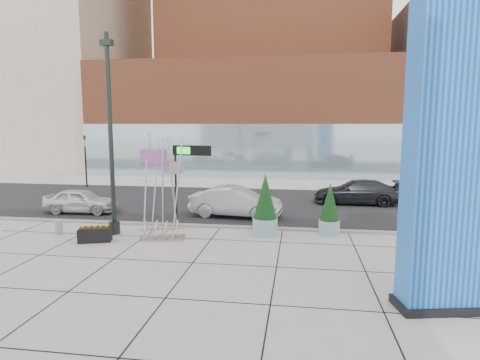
# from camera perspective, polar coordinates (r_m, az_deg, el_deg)

# --- Properties ---
(ground) EXTENTS (160.00, 160.00, 0.00)m
(ground) POSITION_cam_1_polar(r_m,az_deg,el_deg) (15.96, -9.30, -10.19)
(ground) COLOR #9E9991
(ground) RESTS_ON ground
(street_asphalt) EXTENTS (80.00, 12.00, 0.02)m
(street_asphalt) POSITION_cam_1_polar(r_m,az_deg,el_deg) (25.36, -2.44, -3.31)
(street_asphalt) COLOR black
(street_asphalt) RESTS_ON ground
(curb_edge) EXTENTS (80.00, 0.30, 0.12)m
(curb_edge) POSITION_cam_1_polar(r_m,az_deg,el_deg) (19.63, -5.75, -6.50)
(curb_edge) COLOR gray
(curb_edge) RESTS_ON ground
(tower_podium) EXTENTS (34.00, 10.00, 11.00)m
(tower_podium) POSITION_cam_1_polar(r_m,az_deg,el_deg) (41.61, 3.34, 8.63)
(tower_podium) COLOR brown
(tower_podium) RESTS_ON ground
(tower_glass_front) EXTENTS (34.00, 0.60, 5.00)m
(tower_glass_front) POSITION_cam_1_polar(r_m,az_deg,el_deg) (36.90, 2.64, 4.08)
(tower_glass_front) COLOR #8CA5B2
(tower_glass_front) RESTS_ON ground
(building_beige_left) EXTENTS (18.00, 20.00, 34.00)m
(building_beige_left) POSITION_cam_1_polar(r_m,az_deg,el_deg) (58.61, -24.85, 19.04)
(building_beige_left) COLOR tan
(building_beige_left) RESTS_ON ground
(blue_pylon) EXTENTS (2.57, 1.52, 8.02)m
(blue_pylon) POSITION_cam_1_polar(r_m,az_deg,el_deg) (11.61, 27.76, 1.82)
(blue_pylon) COLOR #0C41B9
(blue_pylon) RESTS_ON ground
(lamp_post) EXTENTS (0.58, 0.49, 8.84)m
(lamp_post) POSITION_cam_1_polar(r_m,az_deg,el_deg) (18.70, -17.82, 3.50)
(lamp_post) COLOR black
(lamp_post) RESTS_ON ground
(public_art_sculpture) EXTENTS (2.11, 1.36, 4.42)m
(public_art_sculpture) POSITION_cam_1_polar(r_m,az_deg,el_deg) (17.64, -11.05, -4.58)
(public_art_sculpture) COLOR #B8BBBD
(public_art_sculpture) RESTS_ON ground
(concrete_bollard) EXTENTS (0.32, 0.32, 0.62)m
(concrete_bollard) POSITION_cam_1_polar(r_m,az_deg,el_deg) (20.01, -24.36, -6.16)
(concrete_bollard) COLOR gray
(concrete_bollard) RESTS_ON ground
(overhead_street_sign) EXTENTS (1.87, 0.37, 3.96)m
(overhead_street_sign) POSITION_cam_1_polar(r_m,az_deg,el_deg) (19.00, -7.25, 3.22)
(overhead_street_sign) COLOR black
(overhead_street_sign) RESTS_ON ground
(round_planter_east) EXTENTS (0.95, 0.95, 2.36)m
(round_planter_east) POSITION_cam_1_polar(r_m,az_deg,el_deg) (18.48, 12.63, -4.19)
(round_planter_east) COLOR #7FA9AB
(round_planter_east) RESTS_ON ground
(round_planter_mid) EXTENTS (0.94, 0.94, 2.35)m
(round_planter_mid) POSITION_cam_1_polar(r_m,az_deg,el_deg) (17.89, 3.42, -4.43)
(round_planter_mid) COLOR #7FA9AB
(round_planter_mid) RESTS_ON ground
(round_planter_west) EXTENTS (1.12, 1.12, 2.81)m
(round_planter_west) POSITION_cam_1_polar(r_m,az_deg,el_deg) (17.91, 3.60, -3.71)
(round_planter_west) COLOR #7FA9AB
(round_planter_west) RESTS_ON ground
(box_planter_north) EXTENTS (1.47, 1.04, 0.73)m
(box_planter_north) POSITION_cam_1_polar(r_m,az_deg,el_deg) (18.21, -19.91, -7.19)
(box_planter_north) COLOR black
(box_planter_north) RESTS_ON ground
(car_white_west) EXTENTS (4.06, 1.79, 1.36)m
(car_white_west) POSITION_cam_1_polar(r_m,az_deg,el_deg) (24.22, -21.71, -2.79)
(car_white_west) COLOR silver
(car_white_west) RESTS_ON ground
(car_silver_mid) EXTENTS (5.02, 2.21, 1.60)m
(car_silver_mid) POSITION_cam_1_polar(r_m,az_deg,el_deg) (21.51, -0.61, -3.17)
(car_silver_mid) COLOR #9B9EA2
(car_silver_mid) RESTS_ON ground
(car_dark_east) EXTENTS (5.27, 2.30, 1.51)m
(car_dark_east) POSITION_cam_1_polar(r_m,az_deg,el_deg) (26.03, 16.26, -1.67)
(car_dark_east) COLOR black
(car_dark_east) RESTS_ON ground
(traffic_signal) EXTENTS (0.15, 0.18, 4.10)m
(traffic_signal) POSITION_cam_1_polar(r_m,az_deg,el_deg) (33.95, -21.12, 2.90)
(traffic_signal) COLOR black
(traffic_signal) RESTS_ON ground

